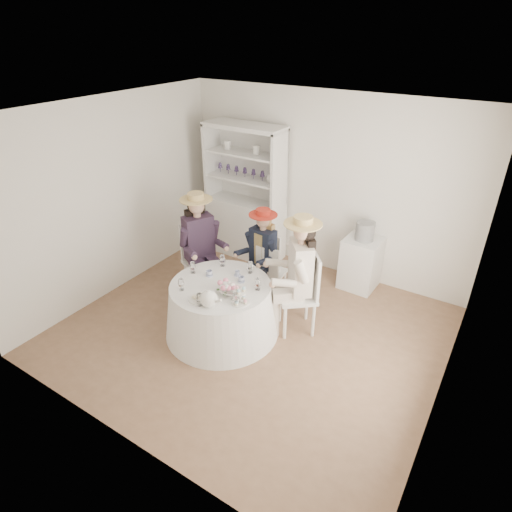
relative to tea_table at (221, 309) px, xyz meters
The scene contains 23 objects.
ground 0.51m from the tea_table, 33.84° to the left, with size 4.50×4.50×0.00m, color brown.
ceiling 2.38m from the tea_table, 33.84° to the left, with size 4.50×4.50×0.00m, color white.
wall_back 2.45m from the tea_table, 81.92° to the left, with size 4.50×4.50×0.00m, color white.
wall_front 2.07m from the tea_table, 80.06° to the right, with size 4.50×4.50×0.00m, color white.
wall_left 2.19m from the tea_table, behind, with size 4.50×4.50×0.00m, color white.
wall_right 2.76m from the tea_table, ahead, with size 4.50×4.50×0.00m, color white.
tea_table is the anchor object (origin of this frame).
hutch 2.18m from the tea_table, 115.16° to the left, with size 1.31×0.56×2.16m.
side_table 2.24m from the tea_table, 61.15° to the left, with size 0.50×0.50×0.77m, color silver.
hatbox 2.31m from the tea_table, 61.15° to the left, with size 0.26×0.26×0.26m, color black.
guest_left 1.07m from the tea_table, 143.62° to the left, with size 0.65×0.59×1.54m.
guest_mid 1.03m from the tea_table, 89.56° to the left, with size 0.50×0.52×1.35m.
guest_right 1.08m from the tea_table, 36.13° to the left, with size 0.67×0.65×1.57m.
spare_chair 0.98m from the tea_table, 82.32° to the left, with size 0.38×0.38×0.85m.
teacup_a 0.46m from the tea_table, 158.13° to the left, with size 0.08×0.08×0.06m, color white.
teacup_b 0.48m from the tea_table, 79.40° to the left, with size 0.06×0.06×0.06m, color white.
teacup_c 0.47m from the tea_table, 47.75° to the left, with size 0.08×0.08×0.06m, color white.
flower_bowl 0.45m from the tea_table, 22.58° to the right, with size 0.24×0.24×0.06m, color white.
flower_arrangement 0.48m from the tea_table, 27.28° to the right, with size 0.18×0.18×0.07m.
table_teapot 0.62m from the tea_table, 69.83° to the right, with size 0.28×0.20×0.21m.
sandwich_plate 0.53m from the tea_table, 93.29° to the right, with size 0.24×0.24×0.05m.
cupcake_stand 0.62m from the tea_table, 23.42° to the right, with size 0.21×0.21×0.20m.
stemware_set 0.43m from the tea_table, 153.43° to the right, with size 0.97×0.98×0.15m.
Camera 1 is at (2.37, -3.64, 3.50)m, focal length 30.00 mm.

